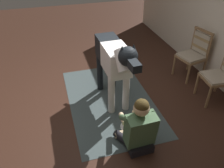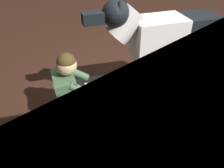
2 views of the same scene
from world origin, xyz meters
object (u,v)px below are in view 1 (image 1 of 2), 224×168
object	(u,v)px
dining_chair_left_of_pair	(195,52)
hot_dog_on_plate	(128,126)
dining_chair_right_of_pair	(223,73)
person_sitting_on_floor	(139,128)
large_dog	(115,60)

from	to	relation	value
dining_chair_left_of_pair	hot_dog_on_plate	world-z (taller)	dining_chair_left_of_pair
dining_chair_right_of_pair	hot_dog_on_plate	bearing A→B (deg)	-82.11
dining_chair_right_of_pair	person_sitting_on_floor	distance (m)	1.88
person_sitting_on_floor	large_dog	xyz separation A→B (m)	(-1.03, -0.03, 0.51)
dining_chair_right_of_pair	person_sitting_on_floor	xyz separation A→B (m)	(0.63, -1.76, -0.20)
dining_chair_right_of_pair	dining_chair_left_of_pair	bearing A→B (deg)	-179.90
dining_chair_left_of_pair	dining_chair_right_of_pair	world-z (taller)	same
dining_chair_left_of_pair	large_dog	xyz separation A→B (m)	(0.43, -1.80, 0.32)
dining_chair_left_of_pair	hot_dog_on_plate	size ratio (longest dim) A/B	4.27
person_sitting_on_floor	hot_dog_on_plate	distance (m)	0.50
dining_chair_left_of_pair	large_dog	bearing A→B (deg)	-76.43
dining_chair_left_of_pair	dining_chair_right_of_pair	xyz separation A→B (m)	(0.83, 0.00, 0.00)
large_dog	hot_dog_on_plate	world-z (taller)	large_dog
person_sitting_on_floor	large_dog	bearing A→B (deg)	-178.06
large_dog	dining_chair_left_of_pair	bearing A→B (deg)	103.57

